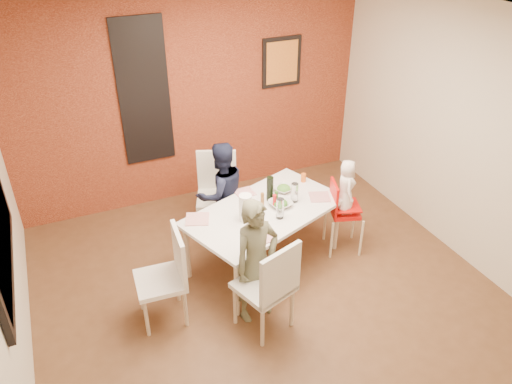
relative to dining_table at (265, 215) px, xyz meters
name	(u,v)px	position (x,y,z in m)	size (l,w,h in m)	color
ground	(268,293)	(-0.18, -0.48, -0.63)	(4.50, 4.50, 0.00)	brown
ceiling	(272,22)	(-0.18, -0.48, 2.07)	(4.50, 4.50, 0.02)	white
wall_back	(193,97)	(-0.18, 1.77, 0.72)	(4.50, 0.02, 2.70)	beige
wall_front	(449,371)	(-0.18, -2.73, 0.72)	(4.50, 0.02, 2.70)	beige
wall_right	(465,136)	(2.07, -0.48, 0.72)	(0.02, 4.50, 2.70)	beige
brick_accent_wall	(193,97)	(-0.18, 1.75, 0.72)	(4.50, 0.02, 2.70)	maroon
glassblock_strip	(144,93)	(-0.78, 1.73, 0.87)	(0.55, 0.03, 1.70)	silver
glassblock_surround	(144,93)	(-0.78, 1.73, 0.87)	(0.60, 0.03, 1.76)	black
art_print_frame	(282,62)	(1.02, 1.73, 1.02)	(0.54, 0.03, 0.64)	black
art_print_canvas	(282,62)	(1.02, 1.71, 1.02)	(0.44, 0.01, 0.54)	orange
dining_table	(265,215)	(0.00, 0.00, 0.00)	(1.87, 1.44, 0.69)	white
chair_near	(270,284)	(-0.37, -0.93, -0.07)	(0.58, 0.58, 0.99)	beige
chair_far	(217,188)	(-0.24, 0.83, -0.08)	(0.59, 0.59, 0.99)	white
chair_left	(168,272)	(-1.15, -0.38, -0.09)	(0.47, 0.47, 0.95)	white
high_chair	(342,210)	(0.88, -0.11, -0.11)	(0.45, 0.45, 0.86)	red
child_near	(257,262)	(-0.40, -0.68, 0.01)	(0.46, 0.30, 1.27)	brown
child_far	(221,194)	(-0.27, 0.59, -0.01)	(0.60, 0.47, 1.24)	#161A32
toddler	(346,187)	(0.90, -0.12, 0.19)	(0.30, 0.20, 0.62)	white
plate_near_left	(262,237)	(-0.23, -0.43, 0.07)	(0.21, 0.21, 0.01)	silver
plate_far_mid	(245,193)	(-0.07, 0.39, 0.07)	(0.20, 0.20, 0.01)	white
plate_near_right	(320,197)	(0.64, -0.02, 0.07)	(0.21, 0.21, 0.01)	silver
plate_far_left	(197,219)	(-0.70, 0.11, 0.07)	(0.23, 0.23, 0.01)	white
salad_bowl_a	(281,204)	(0.18, 0.00, 0.09)	(0.24, 0.24, 0.06)	silver
salad_bowl_b	(284,189)	(0.35, 0.26, 0.09)	(0.21, 0.21, 0.05)	silver
wine_bottle	(270,189)	(0.13, 0.15, 0.20)	(0.07, 0.07, 0.28)	black
wine_glass_a	(280,209)	(0.08, -0.20, 0.17)	(0.08, 0.08, 0.22)	silver
wine_glass_b	(295,193)	(0.35, 0.02, 0.17)	(0.08, 0.08, 0.22)	white
paper_towel_roll	(245,208)	(-0.26, -0.10, 0.21)	(0.13, 0.13, 0.29)	white
condiment_red	(275,201)	(0.12, 0.02, 0.13)	(0.04, 0.04, 0.14)	red
condiment_green	(276,198)	(0.16, 0.06, 0.14)	(0.04, 0.04, 0.15)	#366C24
condiment_brown	(262,199)	(0.01, 0.09, 0.13)	(0.04, 0.04, 0.15)	brown
sippy_cup	(303,178)	(0.65, 0.36, 0.11)	(0.06, 0.06, 0.10)	#D96018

